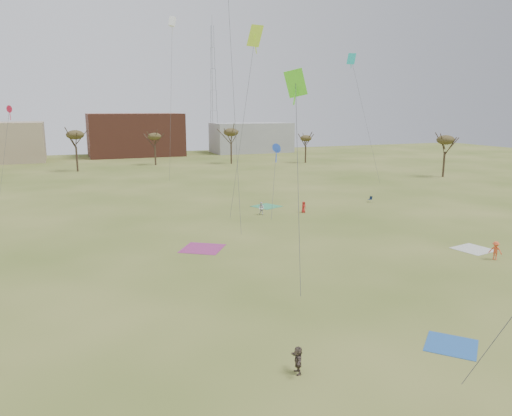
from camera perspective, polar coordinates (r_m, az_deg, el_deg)
name	(u,v)px	position (r m, az deg, el deg)	size (l,w,h in m)	color
ground	(326,330)	(31.93, 8.12, -13.84)	(260.00, 260.00, 0.00)	#43581B
spectator_fore_c	(298,360)	(26.80, 4.91, -17.23)	(1.39, 0.44, 1.50)	#4F4138
flyer_mid_b	(495,251)	(49.85, 26.12, -4.48)	(1.11, 0.64, 1.72)	#E4542A
spectator_mid_e	(261,208)	(63.36, 0.64, -0.06)	(0.81, 0.63, 1.67)	silver
flyer_far_b	(304,207)	(65.01, 5.57, 0.11)	(0.73, 0.48, 1.50)	#B2251E
blanket_blue	(451,345)	(31.87, 21.79, -14.65)	(2.82, 2.82, 0.03)	#275DAB
blanket_cream	(473,249)	(52.73, 23.99, -4.42)	(3.20, 3.20, 0.03)	silver
blanket_plum	(202,249)	(48.76, -6.26, -4.72)	(3.82, 3.82, 0.03)	#962E6F
blanket_olive	(267,206)	(68.91, 1.24, 0.19)	(3.33, 3.33, 0.03)	#379861
camp_chair_right	(370,200)	(73.87, 13.12, 0.86)	(0.62, 0.59, 0.87)	#142137
kites_aloft	(203,38)	(64.00, -6.20, 19.05)	(69.74, 73.00, 27.87)	#EB481B
tree_line	(124,140)	(104.93, -15.14, 7.64)	(117.44, 49.32, 8.91)	#3A2B1E
building_brick	(135,135)	(146.45, -13.88, 8.29)	(26.00, 16.00, 12.00)	brown
building_grey	(251,138)	(153.26, -0.55, 8.20)	(24.00, 12.00, 9.00)	gray
radio_tower	(213,89)	(156.51, -5.03, 13.62)	(1.51, 1.72, 41.00)	#9EA3A8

